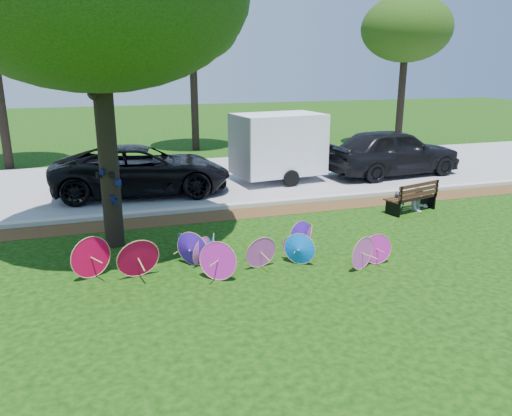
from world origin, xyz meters
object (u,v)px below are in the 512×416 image
(dark_pickup, at_px, (393,152))
(person_left, at_px, (399,192))
(parasol_pile, at_px, (231,250))
(person_right, at_px, (420,188))
(black_van, at_px, (142,170))
(cargo_trailer, at_px, (278,144))
(park_bench, at_px, (410,196))

(dark_pickup, relative_size, person_left, 4.53)
(parasol_pile, bearing_deg, dark_pickup, 39.96)
(person_left, xyz_separation_m, person_right, (0.70, 0.00, 0.08))
(black_van, distance_m, person_right, 8.76)
(person_right, bearing_deg, cargo_trailer, 113.83)
(parasol_pile, distance_m, black_van, 7.01)
(dark_pickup, xyz_separation_m, person_left, (-2.57, -4.42, -0.32))
(black_van, distance_m, dark_pickup, 9.45)
(parasol_pile, distance_m, park_bench, 6.55)
(dark_pickup, distance_m, cargo_trailer, 4.59)
(cargo_trailer, bearing_deg, black_van, 177.26)
(parasol_pile, relative_size, person_right, 4.99)
(parasol_pile, relative_size, dark_pickup, 1.25)
(black_van, xyz_separation_m, person_right, (7.59, -4.39, -0.13))
(park_bench, bearing_deg, cargo_trailer, 100.55)
(dark_pickup, height_order, cargo_trailer, cargo_trailer)
(parasol_pile, distance_m, dark_pickup, 10.82)
(parasol_pile, distance_m, person_left, 6.25)
(black_van, height_order, person_left, black_van)
(black_van, bearing_deg, person_right, -115.53)
(cargo_trailer, bearing_deg, person_left, -74.71)
(dark_pickup, bearing_deg, person_right, 152.25)
(cargo_trailer, xyz_separation_m, person_left, (1.98, -4.78, -0.79))
(person_right, bearing_deg, black_van, 144.45)
(parasol_pile, xyz_separation_m, black_van, (-1.17, 6.90, 0.42))
(parasol_pile, height_order, park_bench, park_bench)
(black_van, distance_m, park_bench, 8.50)
(cargo_trailer, relative_size, person_right, 2.31)
(parasol_pile, xyz_separation_m, dark_pickup, (8.28, 6.94, 0.53))
(dark_pickup, relative_size, park_bench, 3.13)
(dark_pickup, bearing_deg, park_bench, 148.77)
(black_van, height_order, person_right, black_van)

